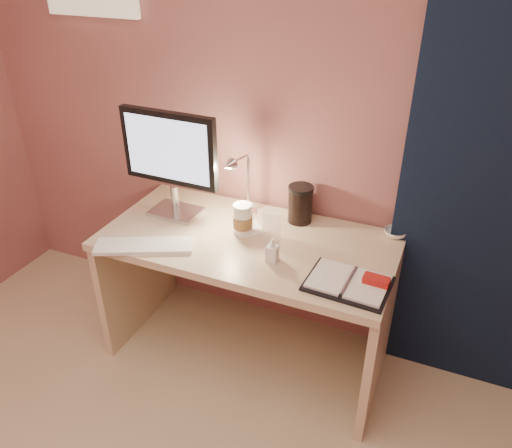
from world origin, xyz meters
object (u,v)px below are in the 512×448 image
at_px(monitor, 171,155).
at_px(bowl, 396,233).
at_px(desk_lamp, 246,182).
at_px(keyboard, 144,246).
at_px(planner, 351,283).
at_px(clear_cup, 272,226).
at_px(desk, 254,269).
at_px(dark_jar, 300,206).
at_px(product_box, 298,203).
at_px(coffee_cup, 243,220).
at_px(lotion_bottle, 272,250).

distance_m(monitor, bowl, 1.15).
bearing_deg(desk_lamp, keyboard, -114.10).
bearing_deg(planner, clear_cup, 158.50).
relative_size(keyboard, bowl, 4.10).
xyz_separation_m(desk, dark_jar, (0.17, 0.18, 0.31)).
xyz_separation_m(desk, planner, (0.54, -0.24, 0.24)).
relative_size(keyboard, product_box, 3.53).
height_order(coffee_cup, clear_cup, clear_cup).
relative_size(clear_cup, dark_jar, 0.92).
xyz_separation_m(bowl, lotion_bottle, (-0.47, -0.42, 0.04)).
height_order(desk, coffee_cup, coffee_cup).
xyz_separation_m(desk, bowl, (0.65, 0.22, 0.24)).
height_order(lotion_bottle, dark_jar, dark_jar).
bearing_deg(clear_cup, desk, 157.58).
relative_size(monitor, desk_lamp, 1.57).
distance_m(clear_cup, bowl, 0.60).
height_order(dark_jar, desk_lamp, desk_lamp).
bearing_deg(planner, dark_jar, 134.03).
height_order(keyboard, planner, planner).
bearing_deg(lotion_bottle, product_box, 94.38).
height_order(desk, lotion_bottle, lotion_bottle).
relative_size(lotion_bottle, dark_jar, 0.65).
distance_m(bowl, product_box, 0.51).
bearing_deg(bowl, monitor, -168.81).
bearing_deg(product_box, bowl, -20.39).
bearing_deg(desk, monitor, 179.25).
bearing_deg(planner, desk, 159.00).
distance_m(planner, lotion_bottle, 0.37).
distance_m(lotion_bottle, product_box, 0.45).
distance_m(desk, keyboard, 0.58).
bearing_deg(clear_cup, planner, -24.89).
xyz_separation_m(keyboard, lotion_bottle, (0.58, 0.13, 0.05)).
xyz_separation_m(keyboard, planner, (0.95, 0.09, 0.00)).
xyz_separation_m(product_box, desk_lamp, (-0.21, -0.17, 0.15)).
bearing_deg(keyboard, product_box, 21.86).
bearing_deg(bowl, desk, -161.06).
xyz_separation_m(desk, product_box, (0.14, 0.24, 0.29)).
height_order(clear_cup, product_box, clear_cup).
relative_size(monitor, clear_cup, 3.44).
distance_m(clear_cup, lotion_bottle, 0.17).
bearing_deg(product_box, coffee_cup, -142.01).
relative_size(coffee_cup, dark_jar, 0.88).
bearing_deg(keyboard, planner, -19.12).
xyz_separation_m(monitor, planner, (0.98, -0.25, -0.31)).
bearing_deg(product_box, monitor, -176.04).
bearing_deg(desk, bowl, 18.94).
height_order(dark_jar, product_box, dark_jar).
distance_m(desk, bowl, 0.72).
bearing_deg(dark_jar, desk, -133.55).
bearing_deg(coffee_cup, lotion_bottle, -37.74).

